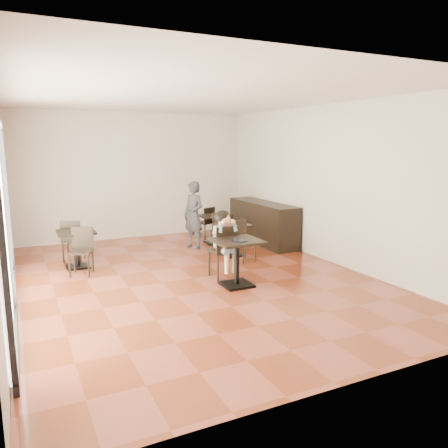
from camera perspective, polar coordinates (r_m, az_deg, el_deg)
floor at (r=8.02m, az=-4.08°, el=-7.09°), size 6.00×8.00×0.01m
ceiling at (r=7.69m, az=-4.40°, el=16.29°), size 6.00×8.00×0.01m
wall_back at (r=11.49m, az=-11.62°, el=6.18°), size 6.00×0.01×3.20m
wall_front at (r=4.27m, az=15.92°, el=-0.95°), size 6.00×0.01×3.20m
wall_left at (r=7.17m, az=-27.17°, el=2.78°), size 0.01×8.00×3.20m
wall_right at (r=9.22m, az=13.46°, el=5.10°), size 0.01×8.00×3.20m
storefront_window at (r=6.70m, az=-26.85°, el=0.61°), size 0.04×4.50×2.60m
child_table at (r=7.49m, az=1.67°, el=-5.10°), size 0.77×0.77×0.81m
child_chair at (r=7.94m, az=-0.16°, el=-3.57°), size 0.44×0.44×0.98m
child at (r=7.92m, az=-0.16°, el=-2.68°), size 0.44×0.62×1.23m
plate at (r=7.30m, az=2.05°, el=-2.15°), size 0.27×0.27×0.02m
pizza_slice at (r=7.66m, az=0.45°, el=0.31°), size 0.29×0.22×0.07m
adult_patron at (r=10.14m, az=-4.00°, el=1.19°), size 0.56×0.67×1.57m
cafe_table_mid at (r=9.51m, az=1.10°, el=-2.07°), size 0.79×0.79×0.70m
cafe_table_left at (r=9.06m, az=-18.64°, el=-3.15°), size 0.90×0.90×0.73m
cafe_table_back at (r=10.74m, az=-1.35°, el=-0.67°), size 0.84×0.84×0.69m
chair_mid_a at (r=9.98m, az=-0.32°, el=-1.06°), size 0.45×0.45×0.85m
chair_mid_b at (r=9.02m, az=2.68°, el=-2.31°), size 0.45×0.45×0.85m
chair_left_a at (r=9.58m, az=-19.09°, el=-2.01°), size 0.52×0.52×0.88m
chair_left_b at (r=8.51m, az=-18.19°, el=-3.47°), size 0.52×0.52×0.88m
chair_back_a at (r=11.22m, az=-2.51°, el=0.17°), size 0.48×0.48×0.82m
chair_back_b at (r=10.24m, az=-0.08°, el=-0.82°), size 0.48×0.48×0.82m
service_counter at (r=10.79m, az=5.07°, el=0.20°), size 0.60×2.40×1.00m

